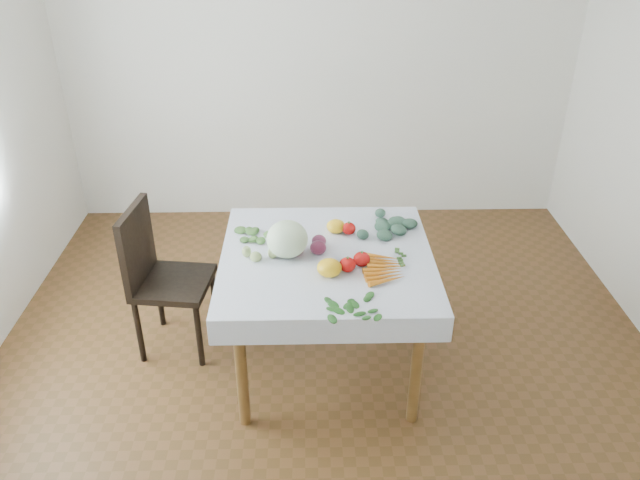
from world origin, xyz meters
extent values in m
plane|color=brown|center=(0.00, 0.00, 0.00)|extent=(4.00, 4.00, 0.00)
cube|color=white|center=(0.00, 2.00, 1.35)|extent=(4.00, 0.04, 2.70)
cube|color=brown|center=(0.00, 0.00, 0.73)|extent=(1.00, 1.00, 0.04)
cylinder|color=brown|center=(-0.44, -0.44, 0.35)|extent=(0.06, 0.06, 0.71)
cylinder|color=brown|center=(0.44, -0.44, 0.35)|extent=(0.06, 0.06, 0.71)
cylinder|color=brown|center=(-0.44, 0.44, 0.35)|extent=(0.06, 0.06, 0.71)
cylinder|color=brown|center=(0.44, 0.44, 0.35)|extent=(0.06, 0.06, 0.71)
cube|color=white|center=(0.00, 0.00, 0.75)|extent=(1.12, 1.12, 0.01)
cube|color=black|center=(-0.89, 0.22, 0.45)|extent=(0.47, 0.47, 0.04)
cube|color=black|center=(-1.07, 0.24, 0.69)|extent=(0.09, 0.42, 0.46)
cylinder|color=black|center=(-1.09, 0.06, 0.21)|extent=(0.04, 0.04, 0.43)
cylinder|color=black|center=(-0.73, 0.02, 0.21)|extent=(0.04, 0.04, 0.43)
cylinder|color=black|center=(-1.04, 0.42, 0.21)|extent=(0.04, 0.04, 0.43)
cylinder|color=black|center=(-0.69, 0.37, 0.21)|extent=(0.04, 0.04, 0.43)
ellipsoid|color=beige|center=(-0.21, 0.00, 0.85)|extent=(0.27, 0.27, 0.20)
ellipsoid|color=#AB0D0B|center=(-0.16, 0.02, 0.80)|extent=(0.11, 0.11, 0.08)
ellipsoid|color=#AB0D0B|center=(0.13, 0.23, 0.79)|extent=(0.09, 0.09, 0.07)
ellipsoid|color=#AB0D0B|center=(0.10, -0.16, 0.79)|extent=(0.09, 0.09, 0.08)
ellipsoid|color=#AB0D0B|center=(0.18, -0.11, 0.79)|extent=(0.09, 0.09, 0.08)
ellipsoid|color=yellow|center=(0.06, 0.25, 0.79)|extent=(0.13, 0.13, 0.07)
ellipsoid|color=yellow|center=(0.01, -0.19, 0.80)|extent=(0.17, 0.17, 0.09)
ellipsoid|color=#501631|center=(-0.04, 0.09, 0.79)|extent=(0.10, 0.10, 0.07)
ellipsoid|color=#501631|center=(-0.05, 0.02, 0.79)|extent=(0.11, 0.11, 0.07)
ellipsoid|color=#97B468|center=(-0.34, -0.02, 0.78)|extent=(0.06, 0.06, 0.05)
ellipsoid|color=#97B468|center=(-0.39, -0.01, 0.78)|extent=(0.06, 0.06, 0.05)
ellipsoid|color=#97B468|center=(-0.33, -0.08, 0.78)|extent=(0.06, 0.06, 0.05)
cone|color=orange|center=(0.29, -0.04, 0.77)|extent=(0.20, 0.08, 0.03)
cone|color=orange|center=(0.29, -0.08, 0.77)|extent=(0.20, 0.06, 0.03)
cone|color=orange|center=(0.29, -0.11, 0.77)|extent=(0.20, 0.05, 0.03)
cone|color=orange|center=(0.29, -0.14, 0.77)|extent=(0.20, 0.03, 0.03)
cone|color=orange|center=(0.29, -0.17, 0.77)|extent=(0.20, 0.05, 0.03)
cone|color=orange|center=(0.29, -0.21, 0.77)|extent=(0.20, 0.07, 0.03)
cone|color=orange|center=(0.29, -0.24, 0.77)|extent=(0.20, 0.08, 0.03)
cone|color=orange|center=(0.29, -0.27, 0.77)|extent=(0.20, 0.10, 0.03)
ellipsoid|color=#355643|center=(0.36, 0.29, 0.78)|extent=(0.07, 0.07, 0.05)
ellipsoid|color=#355643|center=(0.32, 0.32, 0.78)|extent=(0.07, 0.07, 0.05)
ellipsoid|color=#355643|center=(0.33, 0.26, 0.78)|extent=(0.07, 0.07, 0.05)
ellipsoid|color=#355643|center=(0.38, 0.32, 0.78)|extent=(0.07, 0.07, 0.05)
ellipsoid|color=#355643|center=(0.27, 0.30, 0.78)|extent=(0.07, 0.07, 0.05)
ellipsoid|color=#355643|center=(0.39, 0.25, 0.78)|extent=(0.07, 0.07, 0.05)
ellipsoid|color=#355643|center=(0.34, 0.37, 0.78)|extent=(0.07, 0.07, 0.05)
ellipsoid|color=#355643|center=(0.26, 0.24, 0.78)|extent=(0.07, 0.07, 0.05)
ellipsoid|color=#355643|center=(0.45, 0.30, 0.78)|extent=(0.07, 0.07, 0.05)
ellipsoid|color=#355643|center=(0.24, 0.36, 0.78)|extent=(0.07, 0.07, 0.05)
ellipsoid|color=#355643|center=(0.35, 0.19, 0.78)|extent=(0.07, 0.07, 0.05)
ellipsoid|color=#355643|center=(0.42, 0.39, 0.78)|extent=(0.07, 0.07, 0.05)
ellipsoid|color=#355643|center=(0.18, 0.27, 0.78)|extent=(0.07, 0.07, 0.05)
ellipsoid|color=#355643|center=(0.48, 0.23, 0.78)|extent=(0.07, 0.07, 0.05)
ellipsoid|color=#1C5A1D|center=(0.12, -0.48, 0.76)|extent=(0.05, 0.03, 0.01)
ellipsoid|color=#1C5A1D|center=(0.09, -0.46, 0.76)|extent=(0.05, 0.03, 0.01)
ellipsoid|color=#1C5A1D|center=(0.11, -0.50, 0.76)|extent=(0.05, 0.03, 0.01)
ellipsoid|color=#1C5A1D|center=(0.13, -0.45, 0.76)|extent=(0.05, 0.03, 0.01)
ellipsoid|color=#1C5A1D|center=(0.06, -0.48, 0.76)|extent=(0.05, 0.03, 0.01)
ellipsoid|color=#1C5A1D|center=(0.15, -0.50, 0.76)|extent=(0.05, 0.03, 0.01)
ellipsoid|color=#1C5A1D|center=(0.09, -0.43, 0.76)|extent=(0.05, 0.03, 0.01)
ellipsoid|color=#1C5A1D|center=(0.08, -0.53, 0.76)|extent=(0.05, 0.03, 0.01)
ellipsoid|color=#1C5A1D|center=(0.17, -0.45, 0.76)|extent=(0.05, 0.03, 0.01)
ellipsoid|color=#1C5A1D|center=(0.03, -0.45, 0.76)|extent=(0.05, 0.03, 0.01)
ellipsoid|color=#1C5A1D|center=(0.14, -0.54, 0.76)|extent=(0.05, 0.03, 0.01)
ellipsoid|color=#1C5A1D|center=(0.13, -0.40, 0.76)|extent=(0.05, 0.03, 0.01)
ellipsoid|color=#1C5A1D|center=(0.02, -0.52, 0.76)|extent=(0.05, 0.03, 0.01)
ellipsoid|color=#1C5A1D|center=(0.21, -0.49, 0.76)|extent=(0.05, 0.03, 0.01)
ellipsoid|color=#1C5A1D|center=(0.04, -0.40, 0.76)|extent=(0.05, 0.03, 0.01)
ellipsoid|color=#4A7535|center=(-0.36, 0.17, 0.77)|extent=(0.06, 0.06, 0.03)
ellipsoid|color=#4A7535|center=(-0.39, 0.20, 0.77)|extent=(0.06, 0.06, 0.03)
ellipsoid|color=#4A7535|center=(-0.39, 0.15, 0.77)|extent=(0.06, 0.06, 0.03)
ellipsoid|color=#4A7535|center=(-0.33, 0.20, 0.77)|extent=(0.06, 0.06, 0.03)
ellipsoid|color=#4A7535|center=(-0.44, 0.19, 0.77)|extent=(0.06, 0.06, 0.03)
ellipsoid|color=#4A7535|center=(-0.34, 0.13, 0.77)|extent=(0.06, 0.06, 0.03)
ellipsoid|color=#4A7535|center=(-0.36, 0.25, 0.77)|extent=(0.06, 0.06, 0.03)
ellipsoid|color=#4A7535|center=(-0.45, 0.13, 0.77)|extent=(0.06, 0.06, 0.03)
ellipsoid|color=#4A7535|center=(-0.27, 0.17, 0.77)|extent=(0.06, 0.06, 0.03)
ellipsoid|color=#4A7535|center=(-0.46, 0.25, 0.77)|extent=(0.06, 0.06, 0.03)
camera|label=1|loc=(-0.10, -2.83, 2.47)|focal=35.00mm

